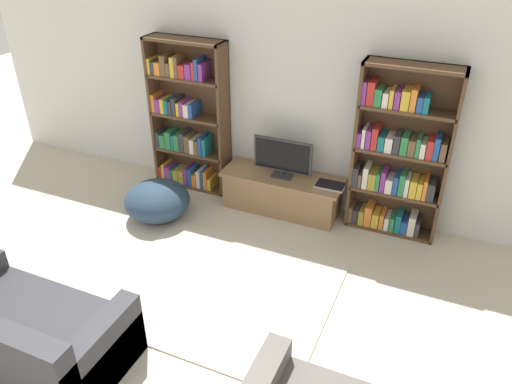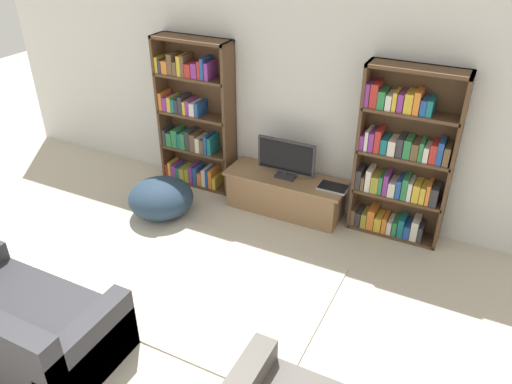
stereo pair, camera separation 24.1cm
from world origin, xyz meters
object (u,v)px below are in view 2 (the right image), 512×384
(bookshelf_left, at_px, (194,119))
(laptop, at_px, (333,187))
(bookshelf_right, at_px, (402,161))
(couch_left_sectional, at_px, (19,327))
(television, at_px, (286,158))
(beanbag_ottoman, at_px, (161,198))
(tv_stand, at_px, (285,193))

(bookshelf_left, xyz_separation_m, laptop, (1.96, -0.15, -0.44))
(bookshelf_left, distance_m, laptop, 2.02)
(bookshelf_right, bearing_deg, laptop, -167.78)
(laptop, height_order, couch_left_sectional, couch_left_sectional)
(laptop, bearing_deg, television, -179.96)
(bookshelf_left, height_order, beanbag_ottoman, bookshelf_left)
(couch_left_sectional, bearing_deg, bookshelf_right, 53.30)
(couch_left_sectional, bearing_deg, television, 70.32)
(beanbag_ottoman, bearing_deg, laptop, 20.97)
(laptop, bearing_deg, bookshelf_left, 175.56)
(bookshelf_left, height_order, television, bookshelf_left)
(bookshelf_left, height_order, laptop, bookshelf_left)
(television, bearing_deg, beanbag_ottoman, -150.87)
(tv_stand, relative_size, beanbag_ottoman, 1.89)
(television, distance_m, couch_left_sectional, 3.26)
(bookshelf_left, relative_size, beanbag_ottoman, 2.50)
(tv_stand, bearing_deg, laptop, -1.15)
(television, bearing_deg, laptop, 0.04)
(tv_stand, bearing_deg, television, -90.00)
(television, xyz_separation_m, laptop, (0.60, 0.00, -0.24))
(bookshelf_right, xyz_separation_m, tv_stand, (-1.29, -0.14, -0.68))
(couch_left_sectional, distance_m, beanbag_ottoman, 2.32)
(bookshelf_right, bearing_deg, bookshelf_left, 179.95)
(laptop, bearing_deg, couch_left_sectional, -119.02)
(tv_stand, relative_size, laptop, 4.37)
(bookshelf_left, bearing_deg, bookshelf_right, -0.05)
(tv_stand, distance_m, laptop, 0.65)
(bookshelf_left, relative_size, couch_left_sectional, 1.19)
(couch_left_sectional, bearing_deg, laptop, 60.98)
(bookshelf_left, distance_m, bookshelf_right, 2.65)
(couch_left_sectional, xyz_separation_m, beanbag_ottoman, (-0.23, 2.31, -0.05))
(television, bearing_deg, bookshelf_right, 6.63)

